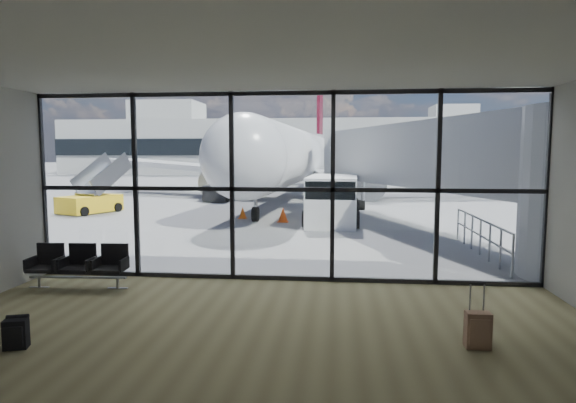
% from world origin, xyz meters
% --- Properties ---
extents(ground, '(220.00, 220.00, 0.00)m').
position_xyz_m(ground, '(0.00, 40.00, 0.00)').
color(ground, slate).
rests_on(ground, ground).
extents(lounge_shell, '(12.02, 8.01, 4.51)m').
position_xyz_m(lounge_shell, '(0.00, -4.80, 2.65)').
color(lounge_shell, brown).
rests_on(lounge_shell, ground).
extents(glass_curtain_wall, '(12.10, 0.12, 4.50)m').
position_xyz_m(glass_curtain_wall, '(0.00, 0.00, 2.25)').
color(glass_curtain_wall, white).
rests_on(glass_curtain_wall, ground).
extents(jet_bridge, '(8.00, 16.50, 4.33)m').
position_xyz_m(jet_bridge, '(4.90, 7.07, 2.76)').
color(jet_bridge, '#A1A3A6').
rests_on(jet_bridge, ground).
extents(apron_railing, '(0.06, 5.46, 1.11)m').
position_xyz_m(apron_railing, '(5.60, 3.50, 0.72)').
color(apron_railing, gray).
rests_on(apron_railing, ground).
extents(far_terminal, '(80.00, 12.20, 11.00)m').
position_xyz_m(far_terminal, '(-0.59, 61.97, 4.21)').
color(far_terminal, '#BABBB6').
rests_on(far_terminal, ground).
extents(tree_0, '(4.95, 4.95, 7.12)m').
position_xyz_m(tree_0, '(-45.00, 72.00, 4.63)').
color(tree_0, '#382619').
rests_on(tree_0, ground).
extents(tree_1, '(5.61, 5.61, 8.07)m').
position_xyz_m(tree_1, '(-39.00, 72.00, 5.25)').
color(tree_1, '#382619').
rests_on(tree_1, ground).
extents(tree_2, '(6.27, 6.27, 9.03)m').
position_xyz_m(tree_2, '(-33.00, 72.00, 5.88)').
color(tree_2, '#382619').
rests_on(tree_2, ground).
extents(tree_3, '(4.95, 4.95, 7.12)m').
position_xyz_m(tree_3, '(-27.00, 72.00, 4.63)').
color(tree_3, '#382619').
rests_on(tree_3, ground).
extents(tree_4, '(5.61, 5.61, 8.07)m').
position_xyz_m(tree_4, '(-21.00, 72.00, 5.25)').
color(tree_4, '#382619').
rests_on(tree_4, ground).
extents(tree_5, '(6.27, 6.27, 9.03)m').
position_xyz_m(tree_5, '(-15.00, 72.00, 5.88)').
color(tree_5, '#382619').
rests_on(tree_5, ground).
extents(seating_row, '(2.22, 0.74, 0.98)m').
position_xyz_m(seating_row, '(-4.53, -1.04, 0.54)').
color(seating_row, gray).
rests_on(seating_row, ground).
extents(backpack, '(0.39, 0.38, 0.52)m').
position_xyz_m(backpack, '(-3.66, -4.51, 0.25)').
color(backpack, black).
rests_on(backpack, ground).
extents(suitcase, '(0.38, 0.28, 1.03)m').
position_xyz_m(suitcase, '(3.51, -3.77, 0.31)').
color(suitcase, brown).
rests_on(suitcase, ground).
extents(airliner, '(31.35, 36.34, 9.36)m').
position_xyz_m(airliner, '(-1.51, 23.80, 2.85)').
color(airliner, silver).
rests_on(airliner, ground).
extents(service_van, '(2.47, 4.84, 2.07)m').
position_xyz_m(service_van, '(1.11, 9.76, 1.06)').
color(service_van, white).
rests_on(service_van, ground).
extents(belt_loader, '(1.69, 4.03, 1.84)m').
position_xyz_m(belt_loader, '(-6.30, 19.45, 0.62)').
color(belt_loader, black).
rests_on(belt_loader, ground).
extents(mobile_stairs, '(2.82, 3.84, 2.46)m').
position_xyz_m(mobile_stairs, '(-11.37, 12.31, 0.59)').
color(mobile_stairs, yellow).
rests_on(mobile_stairs, ground).
extents(traffic_cone_a, '(0.39, 0.39, 0.55)m').
position_xyz_m(traffic_cone_a, '(-3.13, 10.89, 0.26)').
color(traffic_cone_a, '#E4590C').
rests_on(traffic_cone_a, ground).
extents(traffic_cone_b, '(0.47, 0.47, 0.66)m').
position_xyz_m(traffic_cone_b, '(-1.10, 9.89, 0.32)').
color(traffic_cone_b, '#E8470C').
rests_on(traffic_cone_b, ground).
extents(traffic_cone_c, '(0.48, 0.48, 0.68)m').
position_xyz_m(traffic_cone_c, '(0.85, 15.07, 0.33)').
color(traffic_cone_c, '#FF3B0D').
rests_on(traffic_cone_c, ground).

